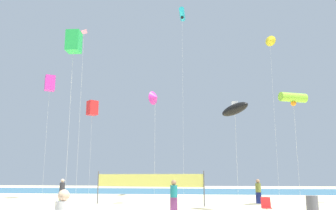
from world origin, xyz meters
TOP-DOWN VIEW (x-y plane):
  - ocean_band at (0.00, 34.53)m, footprint 120.00×20.00m
  - beachgoer_charcoal_shirt at (-9.47, 11.18)m, footprint 0.42×0.42m
  - beachgoer_olive_shirt at (5.98, 11.75)m, footprint 0.41×0.41m
  - beachgoer_teal_shirt at (0.31, 4.34)m, footprint 0.41×0.41m
  - folding_beach_chair at (5.45, 4.09)m, footprint 0.52×0.65m
  - trash_barrel at (8.11, 4.98)m, footprint 0.65×0.65m
  - volleyball_net at (-2.10, 9.26)m, footprint 8.18×1.80m
  - kite_lime_tube at (8.61, 9.89)m, footprint 2.21×1.47m
  - kite_black_inflatable at (4.06, 5.72)m, footprint 2.02×1.62m
  - kite_magenta_box at (-12.74, 14.39)m, footprint 1.24×1.24m
  - kite_yellow_delta at (8.16, 15.44)m, footprint 1.03×0.86m
  - kite_magenta_delta at (-1.69, 9.56)m, footprint 0.92×1.13m
  - kite_green_box at (-5.28, 2.06)m, footprint 0.82×0.82m
  - kite_cyan_tube at (-0.39, 19.69)m, footprint 0.65×2.51m
  - kite_red_box at (-10.32, 19.73)m, footprint 1.38×1.38m
  - kite_pink_diamond at (-6.62, 6.90)m, footprint 0.57×0.57m

SIDE VIEW (x-z plane):
  - ocean_band at x=0.00m, z-range 0.00..0.01m
  - folding_beach_chair at x=5.45m, z-range 0.02..0.91m
  - trash_barrel at x=8.11m, z-range 0.00..0.94m
  - beachgoer_olive_shirt at x=5.98m, z-range 0.06..1.87m
  - beachgoer_teal_shirt at x=0.31m, z-range 0.06..1.87m
  - beachgoer_charcoal_shirt at x=-9.47m, z-range 0.06..1.89m
  - volleyball_net at x=-2.10m, z-range 0.44..2.84m
  - kite_black_inflatable at x=4.06m, z-range 2.81..9.53m
  - kite_lime_tube at x=8.61m, z-range 3.67..11.75m
  - kite_magenta_delta at x=-1.69m, z-range 3.70..12.17m
  - kite_red_box at x=-10.32m, z-range 4.27..14.37m
  - kite_green_box at x=-5.28m, z-range 4.54..14.87m
  - kite_magenta_box at x=-12.74m, z-range 5.02..16.51m
  - kite_pink_diamond at x=-6.62m, z-range 5.58..18.23m
  - kite_yellow_delta at x=8.16m, z-range 6.94..21.92m
  - kite_cyan_tube at x=-0.39m, z-range 9.67..29.68m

